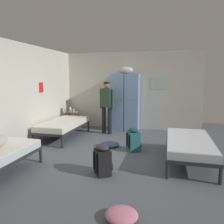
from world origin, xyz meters
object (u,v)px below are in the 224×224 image
object	(u,v)px
lotion_bottle	(74,110)
clothes_pile_pink	(122,215)
shelf_unit	(73,118)
bed_left_rear	(63,125)
person_traveler	(107,103)
clothes_pile_denim	(110,144)
water_bottle	(70,109)
bed_right	(189,144)
locker_bank	(125,101)
backpack_teal	(134,140)
backpack_black	(103,160)

from	to	relation	value
lotion_bottle	clothes_pile_pink	size ratio (longest dim) A/B	0.33
shelf_unit	clothes_pile_pink	size ratio (longest dim) A/B	1.40
bed_left_rear	person_traveler	distance (m)	1.45
bed_left_rear	clothes_pile_denim	xyz separation A→B (m)	(1.52, -0.48, -0.33)
water_bottle	lotion_bottle	world-z (taller)	water_bottle
bed_right	clothes_pile_denim	distance (m)	1.96
person_traveler	lotion_bottle	xyz separation A→B (m)	(-1.28, 0.39, -0.34)
locker_bank	clothes_pile_pink	size ratio (longest dim) A/B	5.08
person_traveler	backpack_teal	xyz separation A→B (m)	(1.06, -1.39, -0.71)
water_bottle	backpack_teal	world-z (taller)	water_bottle
locker_bank	lotion_bottle	distance (m)	1.78
water_bottle	clothes_pile_pink	bearing A→B (deg)	-58.38
locker_bank	shelf_unit	size ratio (longest dim) A/B	3.63
water_bottle	clothes_pile_denim	distance (m)	2.56
bed_right	backpack_black	bearing A→B (deg)	-146.47
person_traveler	lotion_bottle	size ratio (longest dim) A/B	12.06
water_bottle	backpack_teal	size ratio (longest dim) A/B	0.36
bed_right	backpack_teal	bearing A→B (deg)	160.98
locker_bank	bed_right	bearing A→B (deg)	-53.04
lotion_bottle	locker_bank	bearing A→B (deg)	6.81
shelf_unit	person_traveler	distance (m)	1.54
backpack_black	water_bottle	bearing A→B (deg)	123.35
locker_bank	person_traveler	xyz separation A→B (m)	(-0.46, -0.60, 0.00)
locker_bank	backpack_black	xyz separation A→B (m)	(0.27, -3.42, -0.71)
shelf_unit	water_bottle	xyz separation A→B (m)	(-0.08, 0.02, 0.31)
water_bottle	clothes_pile_denim	size ratio (longest dim) A/B	0.41
water_bottle	clothes_pile_denim	xyz separation A→B (m)	(1.85, -1.67, -0.60)
water_bottle	clothes_pile_pink	xyz separation A→B (m)	(2.74, -4.45, -0.59)
person_traveler	water_bottle	xyz separation A→B (m)	(-1.43, 0.45, -0.31)
shelf_unit	lotion_bottle	distance (m)	0.29
locker_bank	bed_right	xyz separation A→B (m)	(1.80, -2.40, -0.59)
water_bottle	backpack_teal	bearing A→B (deg)	-36.44
locker_bank	water_bottle	world-z (taller)	locker_bank
shelf_unit	locker_bank	bearing A→B (deg)	5.29
bed_left_rear	lotion_bottle	distance (m)	1.17
water_bottle	lotion_bottle	distance (m)	0.16
shelf_unit	backpack_black	world-z (taller)	shelf_unit
water_bottle	clothes_pile_pink	world-z (taller)	water_bottle
water_bottle	clothes_pile_pink	size ratio (longest dim) A/B	0.48
person_traveler	clothes_pile_denim	world-z (taller)	person_traveler
lotion_bottle	backpack_black	bearing A→B (deg)	-58.05
locker_bank	water_bottle	distance (m)	1.92
backpack_teal	clothes_pile_denim	distance (m)	0.68
bed_right	locker_bank	bearing A→B (deg)	126.96
bed_right	person_traveler	distance (m)	2.95
locker_bank	bed_right	distance (m)	3.06
backpack_black	backpack_teal	size ratio (longest dim) A/B	1.00
person_traveler	backpack_black	distance (m)	3.00
person_traveler	clothes_pile_pink	bearing A→B (deg)	-71.80
bed_right	water_bottle	distance (m)	4.33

